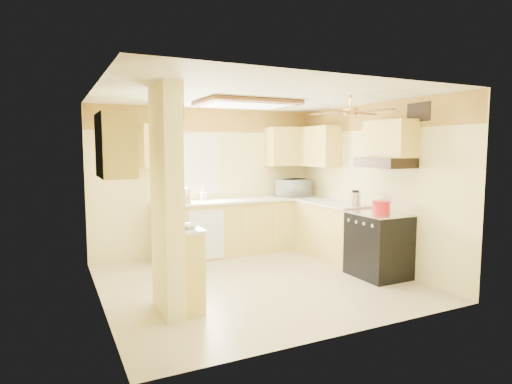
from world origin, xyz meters
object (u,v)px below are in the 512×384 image
stove (378,245)px  microwave (294,188)px  bowl (189,226)px  dutch_oven (381,207)px  kettle (355,199)px

stove → microwave: microwave is taller
bowl → dutch_oven: (2.80, 0.05, 0.04)m
stove → microwave: bearing=93.0°
bowl → dutch_oven: bearing=1.1°
microwave → dutch_oven: (0.12, -2.17, -0.09)m
microwave → dutch_oven: microwave is taller
microwave → kettle: (0.13, -1.60, -0.04)m
bowl → kettle: kettle is taller
bowl → stove: bearing=1.6°
stove → kettle: bearing=88.7°
dutch_oven → kettle: bearing=89.2°
dutch_oven → kettle: 0.57m
dutch_oven → bowl: bearing=-178.9°
kettle → dutch_oven: bearing=-90.8°
stove → kettle: kettle is taller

